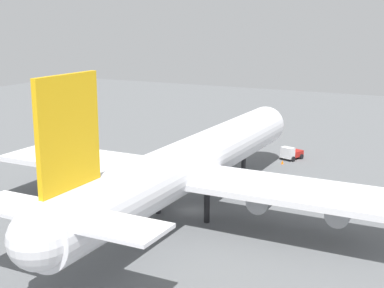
# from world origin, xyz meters

# --- Properties ---
(ground_plane) EXTENTS (240.24, 240.24, 0.00)m
(ground_plane) POSITION_xyz_m (0.00, 0.00, 0.00)
(ground_plane) COLOR slate
(cargo_airplane) EXTENTS (60.06, 51.22, 19.38)m
(cargo_airplane) POSITION_xyz_m (-0.20, 0.00, 6.32)
(cargo_airplane) COLOR silver
(cargo_airplane) RESTS_ON ground_plane
(maintenance_van) EXTENTS (4.47, 3.59, 2.29)m
(maintenance_van) POSITION_xyz_m (30.69, -3.53, 1.10)
(maintenance_van) COLOR silver
(maintenance_van) RESTS_ON ground_plane
(safety_cone_nose) EXTENTS (0.47, 0.47, 0.67)m
(safety_cone_nose) POSITION_xyz_m (27.03, -3.20, 0.33)
(safety_cone_nose) COLOR orange
(safety_cone_nose) RESTS_ON ground_plane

